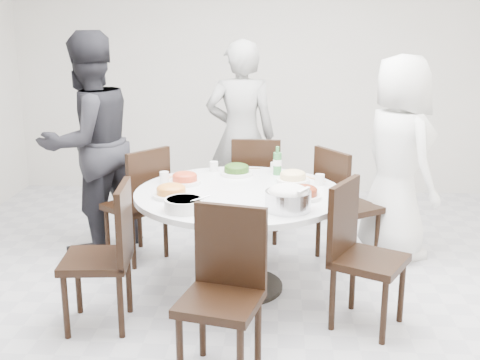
# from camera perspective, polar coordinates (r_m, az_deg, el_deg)

# --- Properties ---
(floor) EXTENTS (6.00, 6.00, 0.01)m
(floor) POSITION_cam_1_polar(r_m,az_deg,el_deg) (4.25, 3.62, -12.17)
(floor) COLOR silver
(floor) RESTS_ON ground
(wall_back) EXTENTS (6.00, 0.01, 2.80)m
(wall_back) POSITION_cam_1_polar(r_m,az_deg,el_deg) (6.80, 3.94, 10.46)
(wall_back) COLOR silver
(wall_back) RESTS_ON ground
(dining_table) EXTENTS (1.50, 1.50, 0.75)m
(dining_table) POSITION_cam_1_polar(r_m,az_deg,el_deg) (4.41, -0.04, -5.76)
(dining_table) COLOR white
(dining_table) RESTS_ON floor
(chair_ne) EXTENTS (0.58, 0.58, 0.95)m
(chair_ne) POSITION_cam_1_polar(r_m,az_deg,el_deg) (4.98, 10.27, -2.32)
(chair_ne) COLOR black
(chair_ne) RESTS_ON floor
(chair_n) EXTENTS (0.43, 0.43, 0.95)m
(chair_n) POSITION_cam_1_polar(r_m,az_deg,el_deg) (5.40, 1.64, -0.70)
(chair_n) COLOR black
(chair_n) RESTS_ON floor
(chair_nw) EXTENTS (0.59, 0.59, 0.95)m
(chair_nw) POSITION_cam_1_polar(r_m,az_deg,el_deg) (5.02, -9.90, -2.19)
(chair_nw) COLOR black
(chair_nw) RESTS_ON floor
(chair_sw) EXTENTS (0.46, 0.46, 0.95)m
(chair_sw) POSITION_cam_1_polar(r_m,az_deg,el_deg) (3.97, -13.49, -7.10)
(chair_sw) COLOR black
(chair_sw) RESTS_ON floor
(chair_s) EXTENTS (0.51, 0.51, 0.95)m
(chair_s) POSITION_cam_1_polar(r_m,az_deg,el_deg) (3.33, -1.93, -11.16)
(chair_s) COLOR black
(chair_s) RESTS_ON floor
(chair_se) EXTENTS (0.57, 0.57, 0.95)m
(chair_se) POSITION_cam_1_polar(r_m,az_deg,el_deg) (3.94, 12.19, -7.20)
(chair_se) COLOR black
(chair_se) RESTS_ON floor
(diner_right) EXTENTS (0.83, 0.97, 1.68)m
(diner_right) POSITION_cam_1_polar(r_m,az_deg,el_deg) (5.08, 14.76, 2.00)
(diner_right) COLOR white
(diner_right) RESTS_ON floor
(diner_middle) EXTENTS (0.67, 0.47, 1.77)m
(diner_middle) POSITION_cam_1_polar(r_m,az_deg,el_deg) (5.59, 0.08, 4.16)
(diner_middle) COLOR black
(diner_middle) RESTS_ON floor
(diner_left) EXTENTS (1.11, 1.14, 1.85)m
(diner_left) POSITION_cam_1_polar(r_m,az_deg,el_deg) (5.22, -14.13, 3.39)
(diner_left) COLOR black
(diner_left) RESTS_ON floor
(dish_greens) EXTENTS (0.25, 0.25, 0.07)m
(dish_greens) POSITION_cam_1_polar(r_m,az_deg,el_deg) (4.73, -0.33, 0.87)
(dish_greens) COLOR white
(dish_greens) RESTS_ON dining_table
(dish_pale) EXTENTS (0.25, 0.25, 0.07)m
(dish_pale) POSITION_cam_1_polar(r_m,az_deg,el_deg) (4.54, 5.04, 0.22)
(dish_pale) COLOR white
(dish_pale) RESTS_ON dining_table
(dish_orange) EXTENTS (0.24, 0.24, 0.06)m
(dish_orange) POSITION_cam_1_polar(r_m,az_deg,el_deg) (4.50, -5.25, 0.04)
(dish_orange) COLOR white
(dish_orange) RESTS_ON dining_table
(dish_redbrown) EXTENTS (0.25, 0.25, 0.06)m
(dish_redbrown) POSITION_cam_1_polar(r_m,az_deg,el_deg) (4.14, 5.98, -1.32)
(dish_redbrown) COLOR white
(dish_redbrown) RESTS_ON dining_table
(dish_tofu) EXTENTS (0.26, 0.26, 0.07)m
(dish_tofu) POSITION_cam_1_polar(r_m,az_deg,el_deg) (4.17, -6.54, -1.18)
(dish_tofu) COLOR white
(dish_tofu) RESTS_ON dining_table
(rice_bowl) EXTENTS (0.30, 0.30, 0.13)m
(rice_bowl) POSITION_cam_1_polar(r_m,az_deg,el_deg) (3.87, 4.57, -1.96)
(rice_bowl) COLOR silver
(rice_bowl) RESTS_ON dining_table
(soup_bowl) EXTENTS (0.25, 0.25, 0.08)m
(soup_bowl) POSITION_cam_1_polar(r_m,az_deg,el_deg) (3.87, -5.32, -2.34)
(soup_bowl) COLOR white
(soup_bowl) RESTS_ON dining_table
(beverage_bottle) EXTENTS (0.07, 0.07, 0.23)m
(beverage_bottle) POSITION_cam_1_polar(r_m,az_deg,el_deg) (4.73, 3.57, 1.85)
(beverage_bottle) COLOR #2F773A
(beverage_bottle) RESTS_ON dining_table
(tea_cups) EXTENTS (0.07, 0.07, 0.08)m
(tea_cups) POSITION_cam_1_polar(r_m,az_deg,el_deg) (4.87, 0.59, 1.38)
(tea_cups) COLOR white
(tea_cups) RESTS_ON dining_table
(chopsticks) EXTENTS (0.24, 0.04, 0.01)m
(chopsticks) POSITION_cam_1_polar(r_m,az_deg,el_deg) (4.90, 0.49, 1.04)
(chopsticks) COLOR tan
(chopsticks) RESTS_ON dining_table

